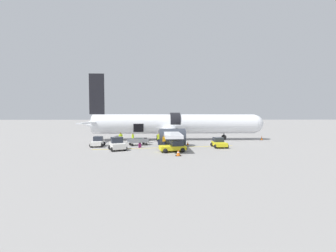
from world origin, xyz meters
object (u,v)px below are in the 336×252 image
at_px(airplane, 172,125).
at_px(baggage_tug_lead, 117,145).
at_px(baggage_tug_rear, 174,147).
at_px(ground_crew_loader_b, 133,138).
at_px(baggage_tug_spare, 98,142).
at_px(suitcase_on_tarmac_spare, 121,144).
at_px(baggage_cart_loading, 139,142).
at_px(suitcase_on_tarmac_upright, 140,145).
at_px(ground_crew_supervisor, 164,141).
at_px(baggage_tug_mid, 219,143).
at_px(ground_crew_driver, 121,138).
at_px(ground_crew_loader_a, 159,139).

relative_size(airplane, baggage_tug_lead, 10.97).
distance_m(baggage_tug_rear, ground_crew_loader_b, 10.41).
relative_size(baggage_tug_spare, suitcase_on_tarmac_spare, 3.31).
distance_m(baggage_cart_loading, suitcase_on_tarmac_upright, 2.49).
relative_size(baggage_tug_lead, ground_crew_loader_b, 1.89).
bearing_deg(baggage_tug_lead, suitcase_on_tarmac_upright, 36.04).
bearing_deg(baggage_tug_spare, baggage_tug_rear, -24.75).
bearing_deg(ground_crew_loader_b, ground_crew_supervisor, -45.59).
relative_size(baggage_tug_mid, ground_crew_supervisor, 1.68).
relative_size(baggage_tug_rear, ground_crew_driver, 1.95).
bearing_deg(airplane, baggage_tug_rear, -92.81).
distance_m(airplane, ground_crew_loader_b, 7.87).
relative_size(ground_crew_loader_b, suitcase_on_tarmac_upright, 2.28).
height_order(airplane, baggage_tug_spare, airplane).
xyz_separation_m(baggage_tug_spare, ground_crew_supervisor, (9.41, -1.34, 0.31)).
xyz_separation_m(airplane, suitcase_on_tarmac_upright, (-4.99, -8.94, -2.48)).
distance_m(airplane, baggage_tug_lead, 13.43).
distance_m(ground_crew_driver, ground_crew_supervisor, 8.06).
bearing_deg(baggage_cart_loading, baggage_tug_spare, -169.42).
bearing_deg(airplane, baggage_tug_lead, -125.09).
height_order(baggage_tug_mid, suitcase_on_tarmac_upright, baggage_tug_mid).
distance_m(ground_crew_loader_a, suitcase_on_tarmac_upright, 3.68).
relative_size(baggage_cart_loading, ground_crew_driver, 2.21).
relative_size(ground_crew_loader_b, ground_crew_driver, 0.90).
xyz_separation_m(baggage_tug_mid, ground_crew_supervisor, (-7.52, 0.19, 0.32)).
distance_m(airplane, baggage_tug_rear, 12.57).
distance_m(baggage_tug_mid, ground_crew_loader_a, 8.70).
distance_m(baggage_tug_lead, ground_crew_loader_a, 6.87).
distance_m(baggage_cart_loading, ground_crew_supervisor, 4.42).
relative_size(baggage_cart_loading, suitcase_on_tarmac_upright, 5.61).
height_order(airplane, ground_crew_loader_a, airplane).
height_order(baggage_tug_lead, ground_crew_supervisor, ground_crew_supervisor).
relative_size(ground_crew_driver, ground_crew_supervisor, 1.01).
bearing_deg(baggage_tug_rear, ground_crew_loader_b, 125.05).
distance_m(baggage_tug_spare, ground_crew_driver, 4.05).
bearing_deg(ground_crew_loader_a, ground_crew_loader_b, 148.46).
bearing_deg(suitcase_on_tarmac_spare, baggage_tug_spare, 178.85).
xyz_separation_m(ground_crew_supervisor, suitcase_on_tarmac_spare, (-6.07, 1.27, -0.55)).
height_order(baggage_tug_rear, ground_crew_loader_b, ground_crew_loader_b).
height_order(suitcase_on_tarmac_upright, suitcase_on_tarmac_spare, suitcase_on_tarmac_spare).
distance_m(ground_crew_loader_a, suitcase_on_tarmac_spare, 5.49).
height_order(baggage_tug_spare, ground_crew_driver, ground_crew_driver).
bearing_deg(baggage_tug_rear, baggage_tug_mid, 26.91).
bearing_deg(suitcase_on_tarmac_spare, suitcase_on_tarmac_upright, -25.90).
xyz_separation_m(baggage_tug_mid, baggage_tug_spare, (-16.93, 1.52, 0.02)).
xyz_separation_m(ground_crew_driver, suitcase_on_tarmac_upright, (3.42, -4.44, -0.63)).
height_order(baggage_cart_loading, suitcase_on_tarmac_upright, baggage_cart_loading).
height_order(baggage_tug_mid, ground_crew_loader_a, ground_crew_loader_a).
bearing_deg(baggage_tug_rear, baggage_cart_loading, 128.80).
bearing_deg(suitcase_on_tarmac_spare, ground_crew_supervisor, -11.81).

